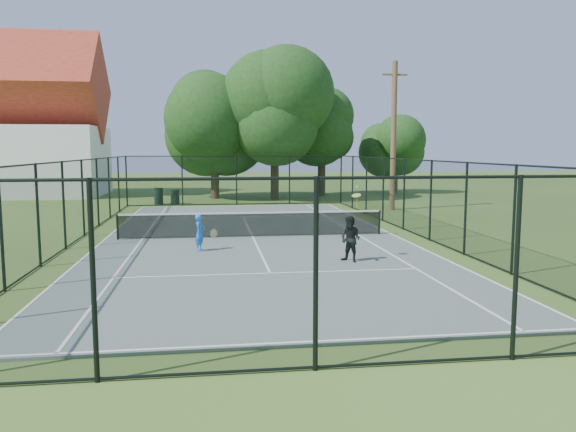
{
  "coord_description": "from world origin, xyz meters",
  "views": [
    {
      "loc": [
        -1.55,
        -21.19,
        3.4
      ],
      "look_at": [
        0.95,
        -3.0,
        1.2
      ],
      "focal_mm": 35.0,
      "sensor_mm": 36.0,
      "label": 1
    }
  ],
  "objects": [
    {
      "name": "trash_bin_left",
      "position": [
        -4.75,
        13.98,
        0.51
      ],
      "size": [
        0.58,
        0.58,
        1.01
      ],
      "color": "black",
      "rests_on": "ground"
    },
    {
      "name": "tennis_net",
      "position": [
        0.0,
        0.0,
        0.58
      ],
      "size": [
        10.08,
        0.08,
        0.95
      ],
      "color": "black",
      "rests_on": "tennis_court"
    },
    {
      "name": "tree_near_left",
      "position": [
        -1.27,
        17.62,
        5.12
      ],
      "size": [
        6.38,
        6.38,
        8.33
      ],
      "color": "#332114",
      "rests_on": "ground"
    },
    {
      "name": "tree_far_right",
      "position": [
        12.59,
        20.9,
        3.25
      ],
      "size": [
        3.98,
        3.98,
        5.26
      ],
      "color": "#332114",
      "rests_on": "ground"
    },
    {
      "name": "trash_bin_right",
      "position": [
        -3.76,
        14.04,
        0.46
      ],
      "size": [
        0.58,
        0.58,
        0.91
      ],
      "color": "black",
      "rests_on": "ground"
    },
    {
      "name": "fence",
      "position": [
        0.0,
        0.0,
        1.5
      ],
      "size": [
        13.1,
        26.1,
        3.0
      ],
      "color": "black",
      "rests_on": "ground"
    },
    {
      "name": "ground",
      "position": [
        0.0,
        0.0,
        0.0
      ],
      "size": [
        120.0,
        120.0,
        0.0
      ],
      "primitive_type": "plane",
      "color": "#3E5D20"
    },
    {
      "name": "tree_near_mid",
      "position": [
        2.75,
        16.65,
        5.39
      ],
      "size": [
        6.69,
        6.69,
        8.75
      ],
      "color": "#332114",
      "rests_on": "ground"
    },
    {
      "name": "player_blue",
      "position": [
        -1.93,
        -2.73,
        0.67
      ],
      "size": [
        0.79,
        0.51,
        1.21
      ],
      "color": "blue",
      "rests_on": "tennis_court"
    },
    {
      "name": "tennis_court",
      "position": [
        0.0,
        0.0,
        0.03
      ],
      "size": [
        11.0,
        24.0,
        0.06
      ],
      "primitive_type": "cube",
      "color": "slate",
      "rests_on": "ground"
    },
    {
      "name": "player_black",
      "position": [
        2.53,
        -5.16,
        0.75
      ],
      "size": [
        0.83,
        1.13,
        2.21
      ],
      "color": "black",
      "rests_on": "tennis_court"
    },
    {
      "name": "tree_near_right",
      "position": [
        6.48,
        19.13,
        4.57
      ],
      "size": [
        5.22,
        5.22,
        7.21
      ],
      "color": "#332114",
      "rests_on": "ground"
    },
    {
      "name": "utility_pole",
      "position": [
        8.5,
        9.0,
        4.14
      ],
      "size": [
        1.4,
        0.3,
        8.16
      ],
      "color": "#4C3823",
      "rests_on": "ground"
    }
  ]
}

